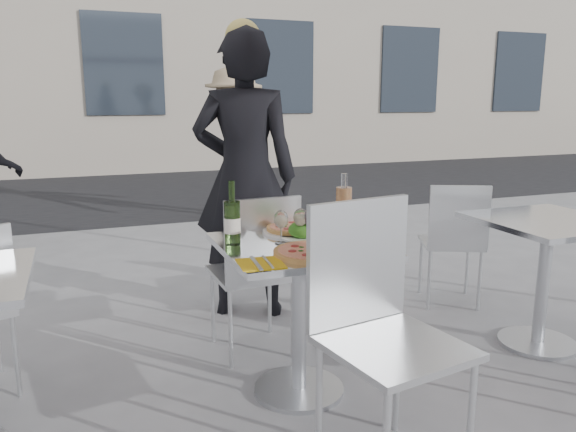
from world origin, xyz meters
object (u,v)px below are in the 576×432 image
object	(u,v)px
main_table	(299,287)
wine_bottle	(232,220)
wineglass_red_b	(324,215)
chair_near	(377,313)
wineglass_white_b	(300,219)
chair_far	(257,263)
wineglass_white_a	(281,220)
pedestrian_b	(235,143)
pizza_near	(313,252)
salad_plate	(304,232)
pizza_far	(293,229)
side_chair_rfar	(454,235)
side_table_right	(546,255)
wineglass_red_a	(310,219)
sugar_shaker	(333,229)
woman_diner	(245,176)
carafe	(344,207)
napkin_left	(261,263)

from	to	relation	value
main_table	wine_bottle	world-z (taller)	wine_bottle
wineglass_red_b	main_table	bearing A→B (deg)	-155.46
chair_near	wineglass_white_b	bearing A→B (deg)	86.93
chair_far	wineglass_white_a	size ratio (longest dim) A/B	5.80
main_table	chair_near	world-z (taller)	chair_near
main_table	pedestrian_b	distance (m)	4.20
wine_bottle	wineglass_white_b	xyz separation A→B (m)	(0.31, -0.06, -0.00)
pizza_near	wineglass_white_a	distance (m)	0.25
pizza_near	salad_plate	world-z (taller)	salad_plate
pizza_far	pizza_near	bearing A→B (deg)	-99.19
side_chair_rfar	wineglass_red_b	size ratio (longest dim) A/B	5.45
salad_plate	pizza_near	bearing A→B (deg)	-103.74
side_table_right	wineglass_red_a	size ratio (longest dim) A/B	4.76
wineglass_white_a	side_chair_rfar	bearing A→B (deg)	24.13
main_table	pedestrian_b	xyz separation A→B (m)	(0.83, 4.10, 0.35)
pedestrian_b	wineglass_red_a	xyz separation A→B (m)	(-0.77, -4.08, -0.03)
chair_far	pedestrian_b	distance (m)	3.79
pedestrian_b	pizza_near	bearing A→B (deg)	2.05
main_table	pizza_far	size ratio (longest dim) A/B	2.44
pedestrian_b	sugar_shaker	distance (m)	4.16
main_table	wineglass_white_a	size ratio (longest dim) A/B	4.76
chair_near	wineglass_white_a	distance (m)	0.68
chair_near	woman_diner	world-z (taller)	woman_diner
side_chair_rfar	carafe	size ratio (longest dim) A/B	2.96
salad_plate	napkin_left	distance (m)	0.45
wineglass_red_a	napkin_left	world-z (taller)	wineglass_red_a
side_chair_rfar	wineglass_red_b	distance (m)	1.45
pizza_far	wine_bottle	distance (m)	0.38
woman_diner	salad_plate	world-z (taller)	woman_diner
main_table	wineglass_red_b	xyz separation A→B (m)	(0.15, 0.07, 0.32)
woman_diner	pizza_near	size ratio (longest dim) A/B	5.30
side_chair_rfar	sugar_shaker	bearing A→B (deg)	53.66
wineglass_white_a	carafe	bearing A→B (deg)	19.66
side_table_right	napkin_left	size ratio (longest dim) A/B	3.74
woman_diner	wineglass_red_a	size ratio (longest dim) A/B	11.64
wineglass_white_b	wine_bottle	bearing A→B (deg)	169.48
pedestrian_b	salad_plate	distance (m)	4.11
chair_far	wineglass_red_b	world-z (taller)	chair_far
main_table	pizza_near	distance (m)	0.29
wine_bottle	wineglass_white_a	world-z (taller)	wine_bottle
pizza_far	wineglass_white_b	world-z (taller)	wineglass_white_b
carafe	sugar_shaker	distance (m)	0.23
wine_bottle	carafe	xyz separation A→B (m)	(0.60, 0.08, 0.00)
pizza_near	sugar_shaker	world-z (taller)	sugar_shaker
main_table	side_table_right	xyz separation A→B (m)	(1.50, 0.00, 0.00)
salad_plate	chair_far	bearing A→B (deg)	108.59
chair_near	pizza_near	xyz separation A→B (m)	(-0.10, 0.38, 0.15)
napkin_left	chair_far	bearing A→B (deg)	78.98
main_table	sugar_shaker	xyz separation A→B (m)	(0.17, 0.00, 0.26)
pizza_far	salad_plate	distance (m)	0.15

